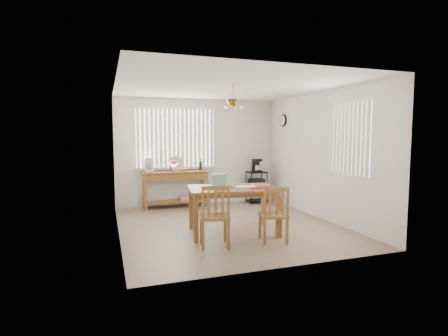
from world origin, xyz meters
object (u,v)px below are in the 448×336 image
object	(u,v)px
cart_items	(256,166)
chair_left	(215,216)
dining_table	(233,193)
sideboard	(176,180)
chair_right	(274,215)
wire_cart	(256,184)

from	to	relation	value
cart_items	chair_left	xyz separation A→B (m)	(-2.07, -3.08, -0.47)
cart_items	dining_table	bearing A→B (deg)	-122.35
sideboard	dining_table	xyz separation A→B (m)	(0.51, -2.51, 0.06)
cart_items	chair_right	world-z (taller)	cart_items
dining_table	chair_left	size ratio (longest dim) A/B	1.68
wire_cart	chair_left	xyz separation A→B (m)	(-2.07, -3.08, -0.00)
sideboard	chair_left	bearing A→B (deg)	-90.40
dining_table	chair_left	xyz separation A→B (m)	(-0.53, -0.65, -0.24)
chair_left	chair_right	size ratio (longest dim) A/B	1.07
sideboard	chair_right	xyz separation A→B (m)	(0.95, -3.23, -0.21)
chair_left	chair_right	world-z (taller)	chair_left
wire_cart	dining_table	distance (m)	2.88
cart_items	chair_right	bearing A→B (deg)	-109.28
chair_right	chair_left	bearing A→B (deg)	175.55
sideboard	cart_items	world-z (taller)	cart_items
chair_left	dining_table	bearing A→B (deg)	50.68
dining_table	chair_right	xyz separation A→B (m)	(0.44, -0.72, -0.27)
cart_items	chair_left	distance (m)	3.75
wire_cart	chair_right	bearing A→B (deg)	-109.32
wire_cart	dining_table	bearing A→B (deg)	-122.44
chair_left	cart_items	bearing A→B (deg)	56.08
wire_cart	chair_left	distance (m)	3.71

